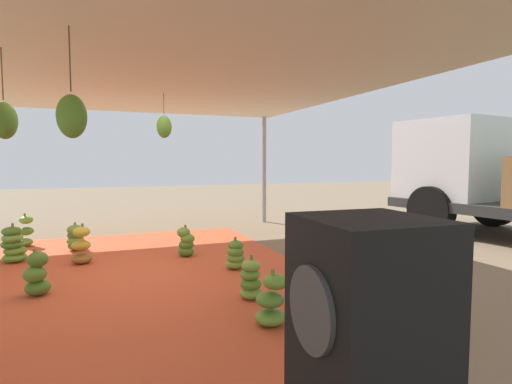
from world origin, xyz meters
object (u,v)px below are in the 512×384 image
banana_bunch_7 (37,275)px  banana_bunch_5 (272,302)px  banana_bunch_11 (13,246)px  banana_bunch_4 (360,327)px  banana_bunch_9 (25,232)px  banana_bunch_1 (76,238)px  banana_bunch_6 (235,256)px  banana_bunch_10 (251,281)px  banana_bunch_3 (186,243)px  banana_bunch_0 (337,299)px  banana_bunch_8 (82,247)px

banana_bunch_7 → banana_bunch_5: bearing=51.0°
banana_bunch_11 → banana_bunch_4: bearing=35.8°
banana_bunch_9 → banana_bunch_11: bearing=1.2°
banana_bunch_7 → banana_bunch_11: size_ratio=0.89×
banana_bunch_1 → banana_bunch_6: bearing=45.7°
banana_bunch_9 → banana_bunch_10: banana_bunch_9 is taller
banana_bunch_4 → banana_bunch_6: banana_bunch_4 is taller
banana_bunch_9 → banana_bunch_5: bearing=29.4°
banana_bunch_1 → banana_bunch_10: banana_bunch_10 is taller
banana_bunch_3 → banana_bunch_6: 1.13m
banana_bunch_10 → banana_bunch_11: banana_bunch_11 is taller
banana_bunch_0 → banana_bunch_9: (-4.93, -3.26, 0.02)m
banana_bunch_0 → banana_bunch_8: size_ratio=0.87×
banana_bunch_3 → banana_bunch_5: (2.99, 0.18, 0.00)m
banana_bunch_1 → banana_bunch_9: size_ratio=0.82×
banana_bunch_5 → banana_bunch_11: 4.41m
banana_bunch_10 → banana_bunch_11: bearing=-135.5°
banana_bunch_5 → banana_bunch_9: size_ratio=0.90×
banana_bunch_0 → banana_bunch_11: 4.92m
banana_bunch_9 → banana_bunch_11: 1.23m
banana_bunch_5 → banana_bunch_10: size_ratio=1.09×
banana_bunch_11 → banana_bunch_1: bearing=122.2°
banana_bunch_5 → banana_bunch_7: banana_bunch_5 is taller
banana_bunch_4 → banana_bunch_7: (-2.46, -2.54, 0.02)m
banana_bunch_7 → banana_bunch_9: bearing=-169.5°
banana_bunch_6 → banana_bunch_7: size_ratio=0.86×
banana_bunch_7 → banana_bunch_9: size_ratio=0.89×
banana_bunch_9 → banana_bunch_10: size_ratio=1.22×
banana_bunch_7 → banana_bunch_6: bearing=96.1°
banana_bunch_11 → banana_bunch_8: bearing=64.0°
banana_bunch_0 → banana_bunch_9: 5.91m
banana_bunch_0 → banana_bunch_9: bearing=-146.5°
banana_bunch_6 → banana_bunch_11: bearing=-117.8°
banana_bunch_11 → banana_bunch_0: bearing=41.2°
banana_bunch_0 → banana_bunch_8: bearing=-144.7°
banana_bunch_1 → banana_bunch_10: size_ratio=0.99×
banana_bunch_10 → banana_bunch_11: 3.90m
banana_bunch_1 → banana_bunch_8: (0.98, 0.12, 0.04)m
banana_bunch_3 → banana_bunch_10: (2.24, 0.26, -0.01)m
banana_bunch_4 → banana_bunch_0: bearing=165.0°
banana_bunch_9 → banana_bunch_11: same height
banana_bunch_9 → banana_bunch_6: bearing=47.0°
banana_bunch_1 → banana_bunch_4: (4.80, 2.26, 0.00)m
banana_bunch_0 → banana_bunch_3: bearing=-166.4°
banana_bunch_5 → banana_bunch_6: 1.99m
banana_bunch_6 → banana_bunch_11: (-1.56, -2.96, 0.06)m
banana_bunch_3 → banana_bunch_9: size_ratio=0.85×
banana_bunch_3 → banana_bunch_0: bearing=13.6°
banana_bunch_1 → banana_bunch_3: size_ratio=0.96×
banana_bunch_7 → banana_bunch_8: size_ratio=0.88×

